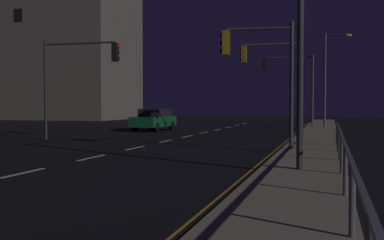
# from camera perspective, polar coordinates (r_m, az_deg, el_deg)

# --- Properties ---
(ground_plane) EXTENTS (112.00, 112.00, 0.00)m
(ground_plane) POSITION_cam_1_polar(r_m,az_deg,el_deg) (21.75, -6.12, -3.15)
(ground_plane) COLOR black
(ground_plane) RESTS_ON ground
(sidewalk_right) EXTENTS (2.29, 77.00, 0.14)m
(sidewalk_right) POSITION_cam_1_polar(r_m,az_deg,el_deg) (20.20, 13.68, -3.37)
(sidewalk_right) COLOR gray
(sidewalk_right) RESTS_ON ground
(lane_markings_center) EXTENTS (0.14, 50.00, 0.01)m
(lane_markings_center) POSITION_cam_1_polar(r_m,az_deg,el_deg) (25.02, -3.14, -2.48)
(lane_markings_center) COLOR silver
(lane_markings_center) RESTS_ON ground
(lane_edge_line) EXTENTS (0.14, 53.00, 0.01)m
(lane_edge_line) POSITION_cam_1_polar(r_m,az_deg,el_deg) (25.27, 10.92, -2.47)
(lane_edge_line) COLOR gold
(lane_edge_line) RESTS_ON ground
(car_oncoming) EXTENTS (2.06, 4.49, 1.57)m
(car_oncoming) POSITION_cam_1_polar(r_m,az_deg,el_deg) (35.32, -4.43, 0.10)
(car_oncoming) COLOR #14592D
(car_oncoming) RESTS_ON ground
(traffic_light_mid_right) EXTENTS (3.51, 0.34, 5.41)m
(traffic_light_mid_right) POSITION_cam_1_polar(r_m,az_deg,el_deg) (28.45, 9.46, 5.92)
(traffic_light_mid_right) COLOR #4C4C51
(traffic_light_mid_right) RESTS_ON sidewalk_right
(traffic_light_near_right) EXTENTS (2.85, 0.56, 4.94)m
(traffic_light_near_right) POSITION_cam_1_polar(r_m,az_deg,el_deg) (19.44, 7.85, 6.80)
(traffic_light_near_right) COLOR #38383D
(traffic_light_near_right) RESTS_ON sidewalk_right
(traffic_light_far_right) EXTENTS (4.38, 0.35, 5.35)m
(traffic_light_far_right) POSITION_cam_1_polar(r_m,az_deg,el_deg) (26.76, -13.17, 5.87)
(traffic_light_far_right) COLOR #2D3033
(traffic_light_far_right) RESTS_ON ground
(traffic_light_mid_left) EXTENTS (4.10, 0.34, 5.74)m
(traffic_light_mid_left) POSITION_cam_1_polar(r_m,az_deg,el_deg) (40.35, 11.41, 5.06)
(traffic_light_mid_left) COLOR #4C4C51
(traffic_light_mid_left) RESTS_ON sidewalk_right
(street_lamp_corner) EXTENTS (2.06, 0.53, 7.21)m
(street_lamp_corner) POSITION_cam_1_polar(r_m,az_deg,el_deg) (39.52, 15.63, 5.53)
(street_lamp_corner) COLOR #4C4C51
(street_lamp_corner) RESTS_ON sidewalk_right
(street_lamp_mid_block) EXTENTS (0.61, 1.97, 6.56)m
(street_lamp_mid_block) POSITION_cam_1_polar(r_m,az_deg,el_deg) (14.07, 12.36, 11.03)
(street_lamp_mid_block) COLOR #2D3033
(street_lamp_mid_block) RESTS_ON sidewalk_right
(barrier_fence) EXTENTS (0.09, 21.46, 0.98)m
(barrier_fence) POSITION_cam_1_polar(r_m,az_deg,el_deg) (11.34, 17.14, -3.32)
(barrier_fence) COLOR #59595E
(barrier_fence) RESTS_ON sidewalk_right
(building_distant) EXTENTS (23.62, 12.85, 31.06)m
(building_distant) POSITION_cam_1_polar(r_m,az_deg,el_deg) (69.18, -17.18, 13.12)
(building_distant) COLOR #6B6056
(building_distant) RESTS_ON ground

